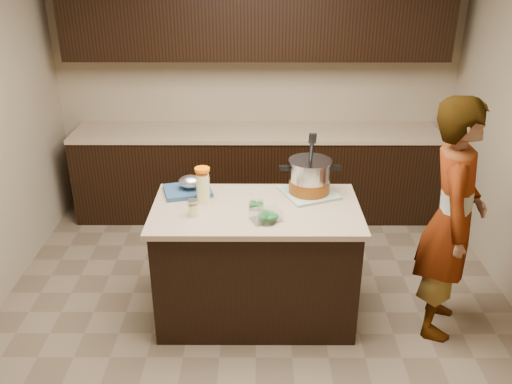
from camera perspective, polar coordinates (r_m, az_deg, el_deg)
ground_plane at (r=4.26m, az=0.00°, el=-12.54°), size 4.00×4.00×0.00m
room_shell at (r=3.50m, az=0.00°, el=10.39°), size 4.04×4.04×2.72m
back_cabinets at (r=5.38m, az=0.05°, el=7.04°), size 3.60×0.63×2.33m
island at (r=4.00m, az=0.00°, el=-7.39°), size 1.46×0.81×0.90m
dish_towel at (r=4.00m, az=5.58°, el=-0.08°), size 0.47×0.47×0.02m
stock_pot at (r=3.95m, az=5.65°, el=1.43°), size 0.44×0.32×0.45m
lemonade_pitcher at (r=3.84m, az=-5.61°, el=0.59°), size 0.12×0.12×0.26m
mason_jar at (r=3.68m, az=-6.64°, el=-1.71°), size 0.10×0.10×0.12m
broccoli_tub_left at (r=3.76m, az=0.03°, el=-1.41°), size 0.14×0.14×0.05m
broccoli_tub_right at (r=3.57m, az=1.15°, el=-2.85°), size 0.16×0.16×0.06m
broccoli_tub_rect at (r=3.61m, az=1.05°, el=-2.50°), size 0.23×0.20×0.07m
blue_tray at (r=4.02m, az=-7.09°, el=0.50°), size 0.39×0.35×0.13m
person at (r=3.92m, az=19.91°, el=-2.81°), size 0.59×0.73×1.73m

